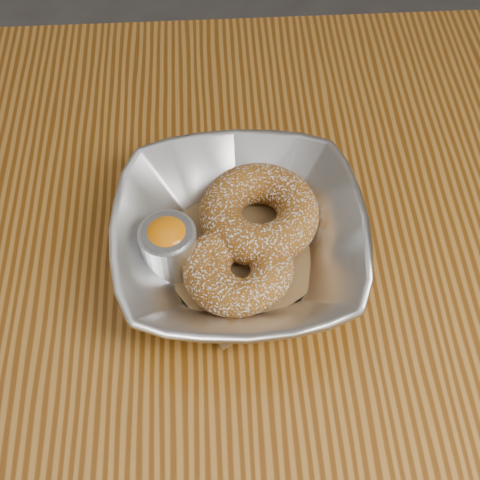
{
  "coord_description": "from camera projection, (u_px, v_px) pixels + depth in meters",
  "views": [
    {
      "loc": [
        0.03,
        -0.32,
        1.29
      ],
      "look_at": [
        0.05,
        0.03,
        0.78
      ],
      "focal_mm": 50.0,
      "sensor_mm": 36.0,
      "label": 1
    }
  ],
  "objects": [
    {
      "name": "donut_back",
      "position": [
        259.0,
        213.0,
        0.63
      ],
      "size": [
        0.15,
        0.15,
        0.04
      ],
      "primitive_type": "torus",
      "rotation": [
        0.0,
        0.0,
        0.4
      ],
      "color": "brown",
      "rests_on": "parchment"
    },
    {
      "name": "donut_front",
      "position": [
        235.0,
        270.0,
        0.6
      ],
      "size": [
        0.13,
        0.13,
        0.03
      ],
      "primitive_type": "torus",
      "rotation": [
        0.0,
        0.0,
        0.45
      ],
      "color": "brown",
      "rests_on": "parchment"
    },
    {
      "name": "ramekin",
      "position": [
        169.0,
        245.0,
        0.61
      ],
      "size": [
        0.05,
        0.05,
        0.06
      ],
      "color": "silver",
      "rests_on": "table"
    },
    {
      "name": "parchment",
      "position": [
        240.0,
        253.0,
        0.63
      ],
      "size": [
        0.2,
        0.2,
        0.0
      ],
      "primitive_type": "cube",
      "rotation": [
        0.0,
        0.0,
        0.58
      ],
      "color": "brown",
      "rests_on": "table"
    },
    {
      "name": "table",
      "position": [
        198.0,
        339.0,
        0.7
      ],
      "size": [
        1.2,
        0.8,
        0.75
      ],
      "color": "brown",
      "rests_on": "ground_plane"
    },
    {
      "name": "serving_bowl",
      "position": [
        240.0,
        241.0,
        0.62
      ],
      "size": [
        0.23,
        0.23,
        0.06
      ],
      "primitive_type": "imported",
      "color": "silver",
      "rests_on": "table"
    },
    {
      "name": "donut_extra",
      "position": [
        245.0,
        268.0,
        0.6
      ],
      "size": [
        0.11,
        0.11,
        0.03
      ],
      "primitive_type": "torus",
      "rotation": [
        0.0,
        0.0,
        0.24
      ],
      "color": "brown",
      "rests_on": "parchment"
    }
  ]
}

